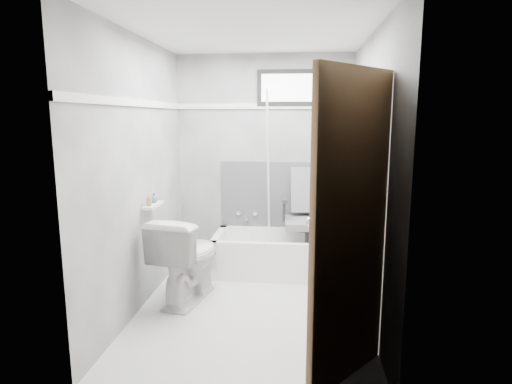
# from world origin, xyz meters

# --- Properties ---
(floor) EXTENTS (2.60, 2.60, 0.00)m
(floor) POSITION_xyz_m (0.00, 0.00, 0.00)
(floor) COLOR white
(floor) RESTS_ON ground
(ceiling) EXTENTS (2.60, 2.60, 0.00)m
(ceiling) POSITION_xyz_m (0.00, 0.00, 2.40)
(ceiling) COLOR silver
(ceiling) RESTS_ON floor
(wall_back) EXTENTS (2.00, 0.02, 2.40)m
(wall_back) POSITION_xyz_m (0.00, 1.30, 1.20)
(wall_back) COLOR slate
(wall_back) RESTS_ON floor
(wall_front) EXTENTS (2.00, 0.02, 2.40)m
(wall_front) POSITION_xyz_m (0.00, -1.30, 1.20)
(wall_front) COLOR slate
(wall_front) RESTS_ON floor
(wall_left) EXTENTS (0.02, 2.60, 2.40)m
(wall_left) POSITION_xyz_m (-1.00, 0.00, 1.20)
(wall_left) COLOR slate
(wall_left) RESTS_ON floor
(wall_right) EXTENTS (0.02, 2.60, 2.40)m
(wall_right) POSITION_xyz_m (1.00, 0.00, 1.20)
(wall_right) COLOR slate
(wall_right) RESTS_ON floor
(bathtub) EXTENTS (1.50, 0.70, 0.42)m
(bathtub) POSITION_xyz_m (0.23, 0.93, 0.21)
(bathtub) COLOR white
(bathtub) RESTS_ON floor
(office_chair) EXTENTS (0.64, 0.64, 1.03)m
(office_chair) POSITION_xyz_m (0.51, 0.98, 0.63)
(office_chair) COLOR slate
(office_chair) RESTS_ON bathtub
(toilet) EXTENTS (0.62, 0.90, 0.80)m
(toilet) POSITION_xyz_m (-0.62, 0.12, 0.40)
(toilet) COLOR white
(toilet) RESTS_ON floor
(door) EXTENTS (0.78, 0.78, 2.00)m
(door) POSITION_xyz_m (0.98, -1.28, 1.00)
(door) COLOR #53391E
(door) RESTS_ON floor
(window) EXTENTS (0.66, 0.04, 0.40)m
(window) POSITION_xyz_m (0.25, 1.29, 2.02)
(window) COLOR black
(window) RESTS_ON wall_back
(backerboard) EXTENTS (1.50, 0.02, 0.78)m
(backerboard) POSITION_xyz_m (0.25, 1.29, 0.80)
(backerboard) COLOR #4C4C4F
(backerboard) RESTS_ON wall_back
(trim_back) EXTENTS (2.00, 0.02, 0.06)m
(trim_back) POSITION_xyz_m (0.00, 1.29, 1.82)
(trim_back) COLOR white
(trim_back) RESTS_ON wall_back
(trim_left) EXTENTS (0.02, 2.60, 0.06)m
(trim_left) POSITION_xyz_m (-0.99, 0.00, 1.82)
(trim_left) COLOR white
(trim_left) RESTS_ON wall_left
(pole) EXTENTS (0.02, 0.57, 1.88)m
(pole) POSITION_xyz_m (0.07, 1.06, 1.05)
(pole) COLOR white
(pole) RESTS_ON bathtub
(shelf) EXTENTS (0.10, 0.32, 0.02)m
(shelf) POSITION_xyz_m (-0.93, 0.13, 0.90)
(shelf) COLOR silver
(shelf) RESTS_ON wall_left
(soap_bottle_a) EXTENTS (0.05, 0.05, 0.10)m
(soap_bottle_a) POSITION_xyz_m (-0.94, 0.05, 0.97)
(soap_bottle_a) COLOR #9B844D
(soap_bottle_a) RESTS_ON shelf
(soap_bottle_b) EXTENTS (0.10, 0.10, 0.09)m
(soap_bottle_b) POSITION_xyz_m (-0.94, 0.19, 0.96)
(soap_bottle_b) COLOR #486684
(soap_bottle_b) RESTS_ON shelf
(faucet) EXTENTS (0.26, 0.10, 0.16)m
(faucet) POSITION_xyz_m (-0.20, 1.27, 0.55)
(faucet) COLOR silver
(faucet) RESTS_ON wall_back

